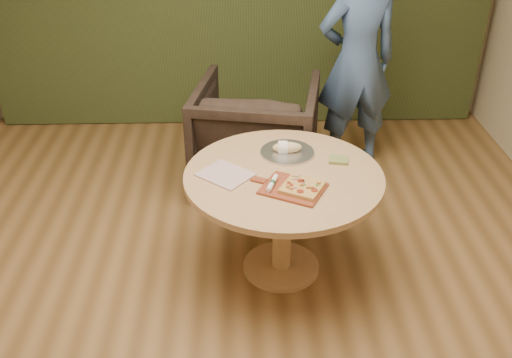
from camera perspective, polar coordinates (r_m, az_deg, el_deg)
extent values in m
cube|color=olive|center=(3.61, -1.50, -13.97)|extent=(5.00, 6.00, 0.02)
cylinder|color=tan|center=(3.96, 2.52, -8.69)|extent=(0.52, 0.52, 0.03)
cylinder|color=tan|center=(3.75, 2.64, -4.69)|extent=(0.12, 0.12, 0.68)
cylinder|color=tan|center=(3.54, 2.78, 0.25)|extent=(1.24, 1.24, 0.04)
cube|color=brown|center=(3.37, 3.72, -0.96)|extent=(0.44, 0.41, 0.01)
cube|color=brown|center=(3.45, 0.35, -0.13)|extent=(0.11, 0.09, 0.01)
cube|color=tan|center=(3.36, 4.66, -0.80)|extent=(0.30, 0.30, 0.02)
cylinder|color=maroon|center=(3.35, 3.39, -0.59)|extent=(0.04, 0.04, 0.00)
cylinder|color=maroon|center=(3.31, 5.87, -1.13)|extent=(0.04, 0.04, 0.00)
cylinder|color=maroon|center=(3.29, 4.45, -1.24)|extent=(0.04, 0.04, 0.00)
cylinder|color=maroon|center=(3.39, 4.52, -0.18)|extent=(0.04, 0.04, 0.00)
cube|color=#D38D4F|center=(3.33, 5.69, -0.83)|extent=(0.02, 0.02, 0.01)
cube|color=#D38D4F|center=(3.37, 6.28, -0.38)|extent=(0.02, 0.02, 0.01)
cube|color=#D38D4F|center=(3.32, 3.20, -0.74)|extent=(0.02, 0.02, 0.01)
cube|color=#D38D4F|center=(3.31, 3.54, -0.94)|extent=(0.02, 0.02, 0.01)
cube|color=#D38D4F|center=(3.37, 3.27, -0.28)|extent=(0.02, 0.02, 0.01)
cube|color=#D38D4F|center=(3.35, 4.57, -0.56)|extent=(0.02, 0.02, 0.01)
cube|color=#D38D4F|center=(3.33, 5.24, -0.80)|extent=(0.03, 0.03, 0.01)
cube|color=#2B6623|center=(3.40, 4.62, -0.12)|extent=(0.01, 0.01, 0.00)
cube|color=#2B6623|center=(3.43, 4.06, 0.24)|extent=(0.01, 0.01, 0.00)
cube|color=#2B6623|center=(3.36, 4.89, -0.57)|extent=(0.01, 0.01, 0.00)
cube|color=#2B6623|center=(3.36, 6.24, -0.60)|extent=(0.01, 0.01, 0.00)
cube|color=#2B6623|center=(3.35, 6.12, -0.69)|extent=(0.01, 0.01, 0.00)
cube|color=#2B6623|center=(3.36, 6.05, -0.60)|extent=(0.01, 0.01, 0.00)
cube|color=#2B6623|center=(3.33, 5.95, -0.96)|extent=(0.01, 0.01, 0.00)
cube|color=#2B6623|center=(3.36, 4.81, -0.50)|extent=(0.01, 0.01, 0.00)
cube|color=#2B6623|center=(3.33, 5.54, -0.91)|extent=(0.01, 0.01, 0.00)
cube|color=#964A67|center=(3.44, 3.88, 0.29)|extent=(0.03, 0.01, 0.00)
cube|color=#964A67|center=(3.41, 4.12, -0.01)|extent=(0.03, 0.01, 0.00)
cube|color=#964A67|center=(3.44, 4.32, 0.26)|extent=(0.02, 0.03, 0.00)
cube|color=#964A67|center=(3.32, 3.88, -0.90)|extent=(0.03, 0.01, 0.00)
cube|color=#964A67|center=(3.38, 4.81, -0.29)|extent=(0.01, 0.03, 0.00)
cube|color=#964A67|center=(3.40, 3.87, -0.06)|extent=(0.03, 0.01, 0.00)
cube|color=#964A67|center=(3.39, 4.58, -0.20)|extent=(0.03, 0.01, 0.00)
cylinder|color=white|center=(3.38, 1.64, -0.40)|extent=(0.08, 0.17, 0.03)
cylinder|color=#194C26|center=(3.38, 1.64, -0.40)|extent=(0.04, 0.03, 0.03)
cube|color=silver|center=(3.46, 2.07, 0.38)|extent=(0.03, 0.04, 0.00)
cube|color=white|center=(3.52, -3.07, 0.45)|extent=(0.39, 0.38, 0.01)
cylinder|color=silver|center=(3.77, 3.13, 2.63)|extent=(0.35, 0.35, 0.01)
cylinder|color=silver|center=(3.76, 3.13, 2.70)|extent=(0.36, 0.36, 0.02)
ellipsoid|color=beige|center=(3.75, 3.15, 3.17)|extent=(0.19, 0.08, 0.07)
cylinder|color=white|center=(3.75, 2.69, 3.16)|extent=(0.06, 0.09, 0.09)
cube|color=#5F6B30|center=(3.70, 8.24, 1.90)|extent=(0.14, 0.12, 0.02)
imported|color=black|center=(4.68, 0.06, 5.01)|extent=(1.10, 1.05, 0.98)
imported|color=#3F5B88|center=(4.92, 10.06, 11.52)|extent=(0.75, 0.56, 1.88)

